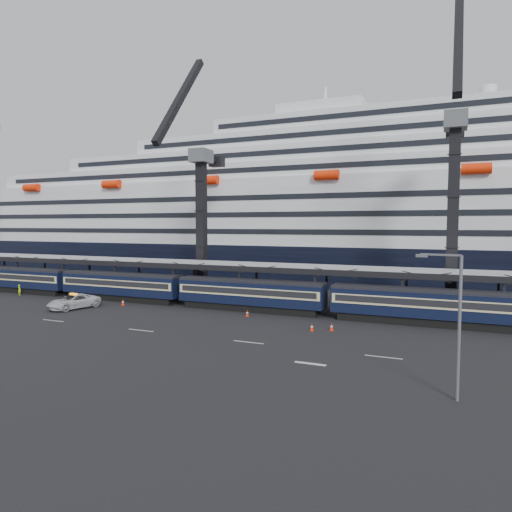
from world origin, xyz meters
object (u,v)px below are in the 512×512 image
object	(u,v)px
train	(275,295)
pickup_truck	(74,301)
street_lamp	(455,317)
worker	(19,290)

from	to	relation	value
train	pickup_truck	distance (m)	25.90
street_lamp	train	bearing A→B (deg)	132.39
worker	train	bearing A→B (deg)	-159.78
train	worker	size ratio (longest dim) A/B	80.69
train	worker	distance (m)	40.55
train	street_lamp	world-z (taller)	street_lamp
pickup_truck	train	bearing A→B (deg)	31.18
train	pickup_truck	size ratio (longest dim) A/B	20.30
pickup_truck	street_lamp	size ratio (longest dim) A/B	0.73
pickup_truck	street_lamp	world-z (taller)	street_lamp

